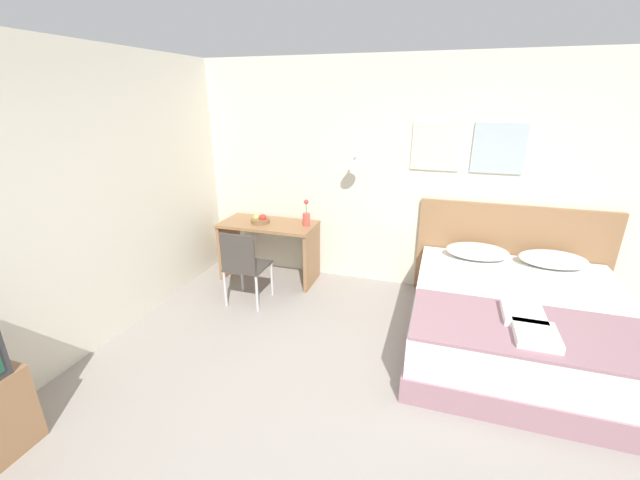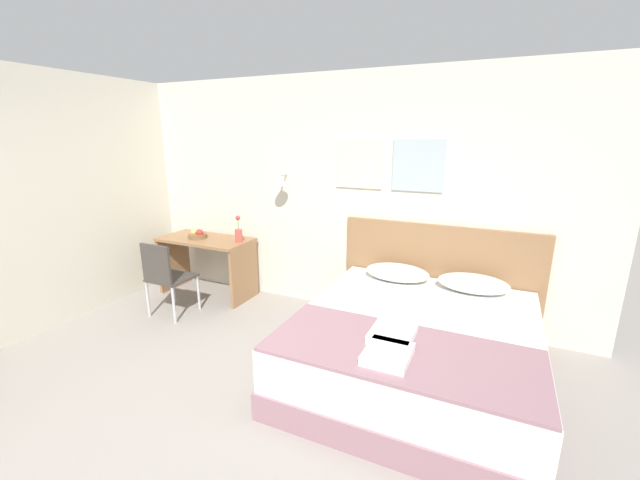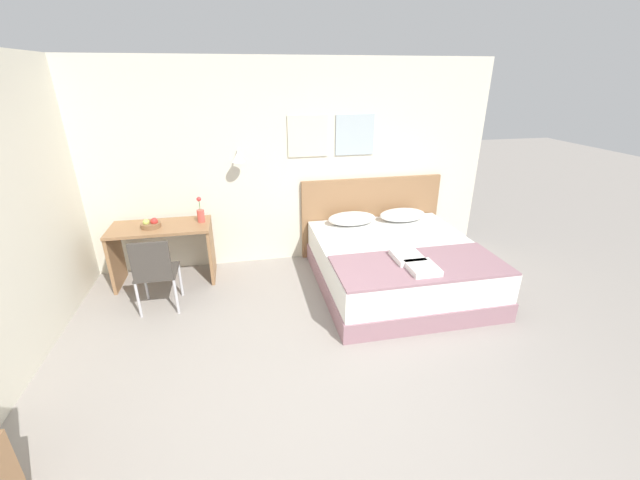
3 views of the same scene
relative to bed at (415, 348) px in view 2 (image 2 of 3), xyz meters
name	(u,v)px [view 2 (image 2 of 3)]	position (x,y,z in m)	size (l,w,h in m)	color
wall_back	(331,195)	(-1.25, 1.10, 1.05)	(5.72, 0.31, 2.65)	beige
bed	(415,348)	(0.00, 0.00, 0.00)	(1.89, 2.03, 0.56)	gray
headboard	(437,277)	(0.00, 1.04, 0.28)	(2.01, 0.06, 1.11)	#8E6642
pillow_left	(397,272)	(-0.36, 0.78, 0.36)	(0.65, 0.37, 0.16)	white
pillow_right	(473,283)	(0.36, 0.78, 0.36)	(0.65, 0.37, 0.16)	white
throw_blanket	(400,351)	(0.00, -0.59, 0.29)	(1.84, 0.81, 0.02)	gray
folded_towel_near_foot	(393,333)	(-0.09, -0.45, 0.34)	(0.30, 0.35, 0.06)	white
folded_towel_mid_bed	(388,354)	(-0.05, -0.73, 0.34)	(0.29, 0.34, 0.06)	white
desk	(207,255)	(-2.80, 0.72, 0.24)	(1.18, 0.57, 0.75)	#8E6642
desk_chair	(164,274)	(-2.78, 0.00, 0.23)	(0.43, 0.43, 0.87)	#3D3833
fruit_bowl	(198,235)	(-2.89, 0.69, 0.51)	(0.23, 0.23, 0.12)	brown
flower_vase	(239,233)	(-2.31, 0.76, 0.57)	(0.09, 0.09, 0.32)	#D14C42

